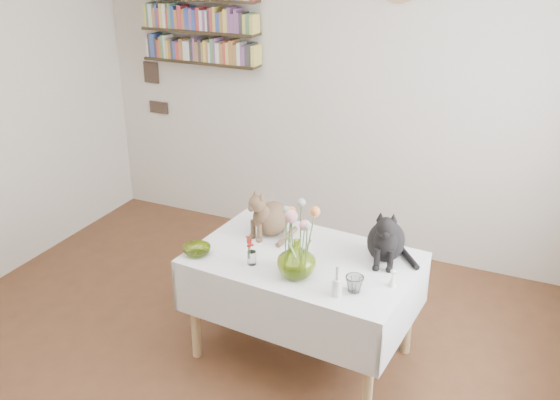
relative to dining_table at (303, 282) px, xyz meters
The scene contains 13 objects.
room 1.12m from the dining_table, 117.09° to the right, with size 4.08×4.58×2.58m.
dining_table is the anchor object (origin of this frame).
tabby_cat 0.47m from the dining_table, 145.49° to the left, with size 0.21×0.26×0.31m, color brown, non-canonical shape.
black_cat 0.57m from the dining_table, 22.82° to the left, with size 0.23×0.29×0.34m, color black, non-canonical shape.
flower_vase 0.35m from the dining_table, 77.44° to the right, with size 0.21×0.21×0.22m, color #A3BC32.
green_bowl 0.64m from the dining_table, 158.44° to the right, with size 0.16×0.16×0.05m, color #A3BC32.
drinking_glass 0.49m from the dining_table, 31.12° to the right, with size 0.10×0.10×0.09m, color white.
candlestick 0.49m from the dining_table, 44.42° to the right, with size 0.05×0.05×0.17m.
berry_jar 0.39m from the dining_table, 139.77° to the right, with size 0.05×0.05×0.20m.
porcelain_figurine 0.59m from the dining_table, ahead, with size 0.05×0.05×0.10m.
flower_bouquet 0.55m from the dining_table, 76.65° to the right, with size 0.17×0.13×0.39m.
bookshelf_unit 2.44m from the dining_table, 136.45° to the left, with size 1.00×0.16×0.91m.
wall_art_plaques 2.57m from the dining_table, 143.67° to the left, with size 0.21×0.02×0.44m.
Camera 1 is at (1.56, -2.13, 2.41)m, focal length 40.00 mm.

